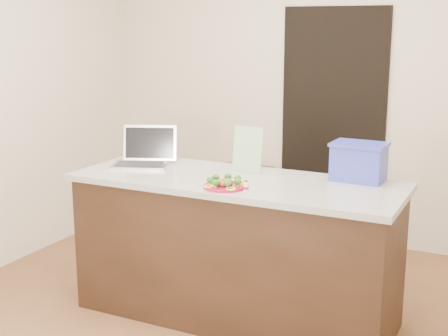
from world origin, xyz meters
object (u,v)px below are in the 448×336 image
at_px(island, 236,248).
at_px(plate, 225,186).
at_px(yogurt_bottle, 246,187).
at_px(chair, 245,215).
at_px(napkin, 224,181).
at_px(laptop, 145,154).
at_px(blue_box, 359,161).

relative_size(island, plate, 8.34).
distance_m(yogurt_bottle, chair, 1.07).
bearing_deg(plate, island, 98.49).
xyz_separation_m(napkin, laptop, (-0.69, 0.18, 0.07)).
bearing_deg(napkin, plate, -62.90).
distance_m(plate, chair, 1.00).
distance_m(laptop, chair, 0.90).
bearing_deg(yogurt_bottle, plate, 172.77).
height_order(plate, yogurt_bottle, yogurt_bottle).
height_order(napkin, laptop, laptop).
height_order(island, laptop, laptop).
xyz_separation_m(yogurt_bottle, laptop, (-0.91, 0.34, 0.04)).
xyz_separation_m(plate, yogurt_bottle, (0.14, -0.02, 0.02)).
height_order(laptop, blue_box, laptop).
distance_m(island, napkin, 0.47).
xyz_separation_m(plate, chair, (-0.25, 0.86, -0.45)).
xyz_separation_m(island, yogurt_bottle, (0.18, -0.25, 0.49)).
relative_size(island, yogurt_bottle, 31.11).
xyz_separation_m(plate, laptop, (-0.76, 0.32, 0.06)).
distance_m(napkin, yogurt_bottle, 0.27).
distance_m(yogurt_bottle, laptop, 0.97).
xyz_separation_m(napkin, blue_box, (0.73, 0.38, 0.11)).
height_order(island, chair, island).
xyz_separation_m(island, blue_box, (0.69, 0.29, 0.58)).
relative_size(laptop, blue_box, 1.30).
distance_m(island, chair, 0.67).
relative_size(laptop, chair, 0.52).
relative_size(plate, laptop, 0.57).
xyz_separation_m(yogurt_bottle, chair, (-0.40, 0.88, -0.47)).
distance_m(plate, laptop, 0.83).
height_order(island, blue_box, blue_box).
bearing_deg(plate, yogurt_bottle, -7.23).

